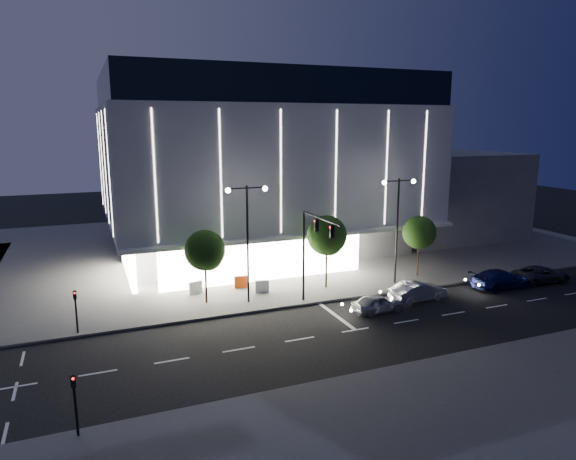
% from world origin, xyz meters
% --- Properties ---
extents(ground, '(160.00, 160.00, 0.00)m').
position_xyz_m(ground, '(0.00, 0.00, 0.00)').
color(ground, black).
rests_on(ground, ground).
extents(sidewalk_museum, '(70.00, 40.00, 0.15)m').
position_xyz_m(sidewalk_museum, '(5.00, 24.00, 0.07)').
color(sidewalk_museum, '#474747').
rests_on(sidewalk_museum, ground).
extents(sidewalk_near, '(70.00, 10.00, 0.15)m').
position_xyz_m(sidewalk_near, '(5.00, -12.00, 0.07)').
color(sidewalk_near, '#474747').
rests_on(sidewalk_near, ground).
extents(museum, '(30.00, 25.80, 18.00)m').
position_xyz_m(museum, '(2.98, 22.31, 9.27)').
color(museum, '#4C4C51').
rests_on(museum, ground).
extents(annex_building, '(16.00, 20.00, 10.00)m').
position_xyz_m(annex_building, '(26.00, 24.00, 5.00)').
color(annex_building, '#4C4C51').
rests_on(annex_building, ground).
extents(traffic_mast, '(0.33, 5.89, 7.07)m').
position_xyz_m(traffic_mast, '(1.00, 3.34, 5.03)').
color(traffic_mast, black).
rests_on(traffic_mast, ground).
extents(street_lamp_west, '(3.16, 0.36, 9.00)m').
position_xyz_m(street_lamp_west, '(-3.00, 6.00, 5.96)').
color(street_lamp_west, black).
rests_on(street_lamp_west, ground).
extents(street_lamp_east, '(3.16, 0.36, 9.00)m').
position_xyz_m(street_lamp_east, '(10.00, 6.00, 5.96)').
color(street_lamp_east, black).
rests_on(street_lamp_east, ground).
extents(ped_signal_far, '(0.22, 0.24, 3.00)m').
position_xyz_m(ped_signal_far, '(-15.00, 4.50, 1.89)').
color(ped_signal_far, black).
rests_on(ped_signal_far, ground).
extents(ped_signal_near, '(0.22, 0.24, 3.00)m').
position_xyz_m(ped_signal_near, '(-15.00, -7.50, 1.89)').
color(ped_signal_near, black).
rests_on(ped_signal_near, ground).
extents(tree_left, '(3.02, 3.02, 5.72)m').
position_xyz_m(tree_left, '(-5.97, 7.02, 4.03)').
color(tree_left, black).
rests_on(tree_left, ground).
extents(tree_mid, '(3.25, 3.25, 6.15)m').
position_xyz_m(tree_mid, '(4.03, 7.02, 4.33)').
color(tree_mid, black).
rests_on(tree_mid, ground).
extents(tree_right, '(2.91, 2.91, 5.51)m').
position_xyz_m(tree_right, '(13.03, 7.02, 3.88)').
color(tree_right, black).
rests_on(tree_right, ground).
extents(car_lead, '(4.02, 1.87, 1.33)m').
position_xyz_m(car_lead, '(5.11, 0.82, 0.67)').
color(car_lead, '#A2A4AA').
rests_on(car_lead, ground).
extents(car_second, '(4.73, 1.95, 1.52)m').
position_xyz_m(car_second, '(9.31, 1.77, 0.76)').
color(car_second, silver).
rests_on(car_second, ground).
extents(car_third, '(5.41, 2.26, 1.56)m').
position_xyz_m(car_third, '(17.51, 1.81, 0.78)').
color(car_third, navy).
rests_on(car_third, ground).
extents(car_fourth, '(5.17, 2.71, 1.39)m').
position_xyz_m(car_fourth, '(21.98, 1.80, 0.69)').
color(car_fourth, '#303136').
rests_on(car_fourth, ground).
extents(barrier_b, '(1.12, 0.56, 1.00)m').
position_xyz_m(barrier_b, '(-6.32, 9.41, 0.65)').
color(barrier_b, silver).
rests_on(barrier_b, sidewalk_museum).
extents(barrier_c, '(1.12, 0.39, 1.00)m').
position_xyz_m(barrier_c, '(-2.54, 9.47, 0.65)').
color(barrier_c, '#CD410B').
rests_on(barrier_c, sidewalk_museum).
extents(barrier_d, '(1.13, 0.48, 1.00)m').
position_xyz_m(barrier_d, '(-1.33, 7.72, 0.65)').
color(barrier_d, white).
rests_on(barrier_d, sidewalk_museum).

